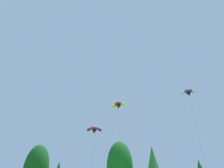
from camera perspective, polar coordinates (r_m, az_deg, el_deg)
treeline_tree_e at (r=41.68m, az=2.30°, el=-23.19°), size 5.20×5.20×12.58m
treeline_tree_f at (r=41.28m, az=12.22°, el=-23.20°), size 4.11×4.11×11.39m
parafoil_kite_high_magenta at (r=36.86m, az=-5.26°, el=-13.32°), size 3.25×10.97×12.10m
parafoil_kite_mid_purple at (r=39.58m, az=21.70°, el=-2.38°), size 6.36×14.69×18.56m
parafoil_kite_far_red_yellow at (r=35.92m, az=1.90°, el=-6.27°), size 4.24×9.29×16.01m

